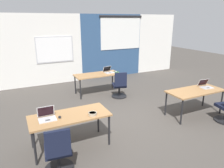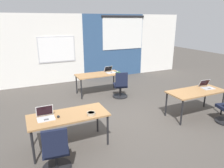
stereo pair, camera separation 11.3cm
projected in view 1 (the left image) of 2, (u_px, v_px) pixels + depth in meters
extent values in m
plane|color=#47423D|center=(128.00, 118.00, 5.63)|extent=(24.00, 24.00, 0.00)
cube|color=silver|center=(79.00, 48.00, 8.81)|extent=(10.00, 0.20, 2.80)
cube|color=#2D4C75|center=(112.00, 46.00, 9.36)|extent=(2.92, 0.01, 2.80)
cube|color=#B7B7BC|center=(55.00, 50.00, 8.27)|extent=(1.48, 0.02, 1.04)
cube|color=white|center=(55.00, 50.00, 8.26)|extent=(1.40, 0.02, 0.96)
cube|color=white|center=(121.00, 34.00, 9.35)|extent=(2.00, 0.02, 1.39)
cylinder|color=black|center=(121.00, 16.00, 9.13)|extent=(2.10, 0.10, 0.10)
cube|color=#A37547|center=(70.00, 116.00, 4.17)|extent=(1.60, 0.70, 0.04)
cylinder|color=black|center=(35.00, 149.00, 3.71)|extent=(0.04, 0.04, 0.68)
cylinder|color=black|center=(109.00, 130.00, 4.33)|extent=(0.04, 0.04, 0.68)
cylinder|color=black|center=(31.00, 133.00, 4.22)|extent=(0.04, 0.04, 0.68)
cylinder|color=black|center=(98.00, 119.00, 4.85)|extent=(0.04, 0.04, 0.68)
cube|color=#A37547|center=(195.00, 91.00, 5.64)|extent=(1.60, 0.70, 0.04)
cylinder|color=black|center=(182.00, 112.00, 5.18)|extent=(0.04, 0.04, 0.68)
cylinder|color=black|center=(221.00, 102.00, 5.80)|extent=(0.04, 0.04, 0.68)
cylinder|color=black|center=(166.00, 104.00, 5.69)|extent=(0.04, 0.04, 0.68)
cylinder|color=black|center=(204.00, 95.00, 6.32)|extent=(0.04, 0.04, 0.68)
cube|color=#A37547|center=(97.00, 75.00, 7.30)|extent=(1.60, 0.70, 0.04)
cylinder|color=black|center=(80.00, 90.00, 6.84)|extent=(0.04, 0.04, 0.68)
cylinder|color=black|center=(120.00, 84.00, 7.47)|extent=(0.04, 0.04, 0.68)
cylinder|color=black|center=(75.00, 85.00, 7.36)|extent=(0.04, 0.04, 0.68)
cylinder|color=black|center=(112.00, 80.00, 7.98)|extent=(0.04, 0.04, 0.68)
cube|color=#B7B7BC|center=(207.00, 88.00, 5.82)|extent=(0.35, 0.26, 0.02)
cube|color=#4C4C4F|center=(208.00, 88.00, 5.78)|extent=(0.10, 0.07, 0.00)
cube|color=#B7B7BC|center=(203.00, 82.00, 5.94)|extent=(0.34, 0.13, 0.20)
cube|color=black|center=(203.00, 82.00, 5.93)|extent=(0.30, 0.11, 0.18)
cylinder|color=black|center=(224.00, 120.00, 5.45)|extent=(0.52, 0.52, 0.04)
sphere|color=black|center=(218.00, 116.00, 5.67)|extent=(0.04, 0.04, 0.04)
sphere|color=black|center=(219.00, 122.00, 5.33)|extent=(0.04, 0.04, 0.04)
cube|color=silver|center=(109.00, 73.00, 7.47)|extent=(0.36, 0.28, 0.02)
cube|color=#4C4C4F|center=(110.00, 73.00, 7.42)|extent=(0.10, 0.07, 0.00)
cube|color=silver|center=(107.00, 69.00, 7.56)|extent=(0.34, 0.15, 0.20)
cube|color=black|center=(107.00, 69.00, 7.55)|extent=(0.31, 0.13, 0.18)
cube|color=#23512D|center=(116.00, 72.00, 7.59)|extent=(0.22, 0.19, 0.00)
ellipsoid|color=#B2B2B7|center=(116.00, 71.00, 7.58)|extent=(0.08, 0.11, 0.03)
cylinder|color=black|center=(119.00, 96.00, 7.18)|extent=(0.52, 0.52, 0.04)
cylinder|color=black|center=(119.00, 91.00, 7.12)|extent=(0.06, 0.06, 0.34)
cube|color=black|center=(119.00, 85.00, 7.06)|extent=(0.55, 0.55, 0.08)
cube|color=black|center=(121.00, 80.00, 6.74)|extent=(0.40, 0.17, 0.46)
sphere|color=black|center=(118.00, 94.00, 7.40)|extent=(0.04, 0.04, 0.04)
sphere|color=black|center=(126.00, 96.00, 7.14)|extent=(0.04, 0.04, 0.04)
sphere|color=black|center=(113.00, 97.00, 7.08)|extent=(0.04, 0.04, 0.04)
cube|color=silver|center=(47.00, 119.00, 3.97)|extent=(0.33, 0.23, 0.02)
cube|color=#4C4C4F|center=(48.00, 120.00, 3.92)|extent=(0.09, 0.06, 0.00)
cube|color=silver|center=(46.00, 111.00, 4.05)|extent=(0.33, 0.05, 0.22)
cube|color=black|center=(46.00, 111.00, 4.04)|extent=(0.30, 0.04, 0.19)
ellipsoid|color=black|center=(60.00, 117.00, 4.05)|extent=(0.07, 0.11, 0.03)
cylinder|color=black|center=(59.00, 160.00, 3.63)|extent=(0.06, 0.06, 0.34)
cube|color=black|center=(58.00, 149.00, 3.57)|extent=(0.49, 0.49, 0.08)
cube|color=black|center=(58.00, 144.00, 3.26)|extent=(0.40, 0.10, 0.46)
sphere|color=black|center=(58.00, 160.00, 3.90)|extent=(0.04, 0.04, 0.04)
sphere|color=black|center=(73.00, 168.00, 3.69)|extent=(0.04, 0.04, 0.04)
cylinder|color=tan|center=(93.00, 114.00, 4.16)|extent=(0.17, 0.17, 0.05)
torus|color=tan|center=(93.00, 113.00, 4.15)|extent=(0.18, 0.18, 0.02)
cylinder|color=#B26628|center=(93.00, 113.00, 4.15)|extent=(0.14, 0.14, 0.01)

